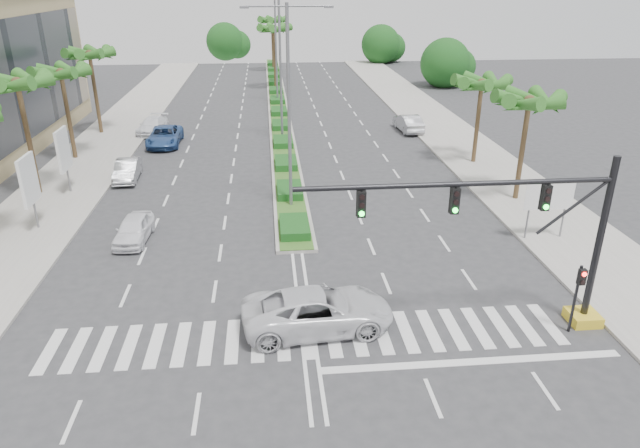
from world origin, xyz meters
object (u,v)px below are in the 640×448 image
object	(u,v)px
car_parked_b	(127,170)
car_parked_c	(165,136)
car_parked_a	(134,229)
car_crossing	(318,310)
car_parked_d	(152,126)
car_right	(408,123)

from	to	relation	value
car_parked_b	car_parked_c	size ratio (longest dim) A/B	0.77
car_parked_a	car_crossing	world-z (taller)	car_crossing
car_parked_d	car_crossing	world-z (taller)	car_crossing
car_parked_c	car_parked_d	xyz separation A→B (m)	(-1.76, 4.24, -0.07)
car_parked_c	car_crossing	xyz separation A→B (m)	(10.50, -28.92, 0.07)
car_parked_d	car_parked_a	bearing A→B (deg)	-74.76
car_parked_d	car_crossing	distance (m)	35.35
car_parked_c	car_right	distance (m)	22.01
car_parked_b	car_right	size ratio (longest dim) A/B	0.89
car_parked_d	car_right	size ratio (longest dim) A/B	1.01
car_parked_a	car_parked_d	distance (m)	23.96
car_parked_a	car_parked_c	bearing A→B (deg)	96.75
car_crossing	car_right	xyz separation A→B (m)	(11.35, 31.63, -0.06)
car_right	car_parked_c	bearing A→B (deg)	3.34
car_parked_d	car_right	world-z (taller)	car_right
car_crossing	car_parked_a	bearing A→B (deg)	39.09
car_parked_c	car_crossing	world-z (taller)	car_crossing
car_parked_b	car_right	bearing A→B (deg)	23.90
car_parked_d	car_parked_c	bearing A→B (deg)	-59.63
car_parked_b	car_crossing	xyz separation A→B (m)	(11.74, -19.93, 0.14)
car_parked_c	car_crossing	bearing A→B (deg)	-70.08
car_parked_a	car_right	bearing A→B (deg)	50.18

